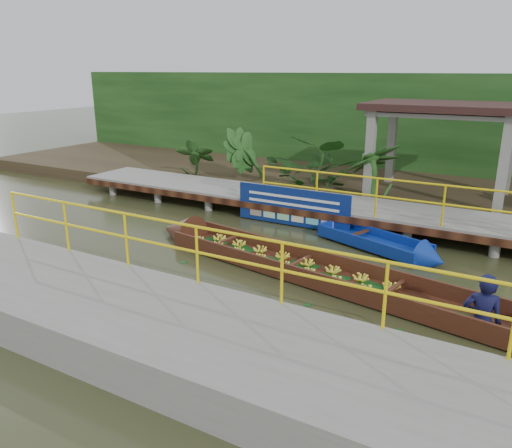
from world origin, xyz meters
The scene contains 10 objects.
ground centered at (0.00, 0.00, 0.00)m, with size 80.00×80.00×0.00m, color #2D3118.
land_strip centered at (0.00, 7.50, 0.23)m, with size 30.00×8.00×0.45m, color #2E2317.
far_dock centered at (0.02, 3.43, 0.48)m, with size 16.00×2.06×1.66m.
near_dock centered at (1.00, -4.20, 0.30)m, with size 18.00×2.40×1.73m.
pavilion centered at (3.00, 6.30, 2.82)m, with size 4.40×3.00×3.00m.
foliage_backdrop centered at (0.00, 10.00, 2.00)m, with size 30.00×0.80×4.00m, color #173C13.
vendor_boat centered at (2.77, -0.64, 0.24)m, with size 10.59×2.77×2.21m.
moored_blue_boat centered at (3.12, 1.64, 0.14)m, with size 3.37×1.89×0.78m.
blue_banner centered at (-0.06, 2.48, 0.56)m, with size 3.32×0.04×1.04m.
tropical_plants centered at (1.10, 5.30, 1.32)m, with size 14.38×1.38×1.73m.
Camera 1 is at (5.55, -9.39, 4.15)m, focal length 35.00 mm.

